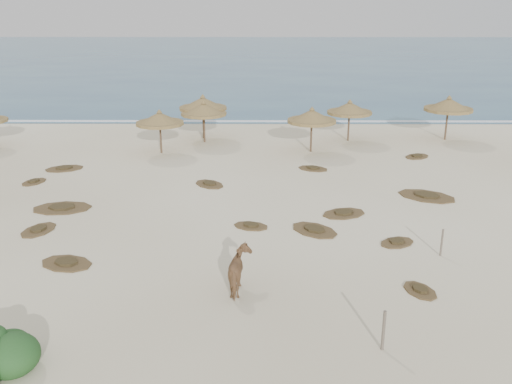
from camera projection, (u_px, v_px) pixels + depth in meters
ground at (251, 259)px, 22.70m from camera, size 160.00×160.00×0.00m
ocean at (257, 59)px, 93.55m from camera, size 200.00×100.00×0.01m
foam_line at (255, 121)px, 47.26m from camera, size 70.00×0.60×0.01m
palapa_1 at (160, 119)px, 37.11m from camera, size 3.64×3.64×2.94m
palapa_2 at (203, 104)px, 41.03m from camera, size 4.25×4.25×3.22m
palapa_3 at (204, 110)px, 39.86m from camera, size 3.35×3.35×3.01m
palapa_4 at (312, 117)px, 37.43m from camera, size 4.19×4.19×3.05m
palapa_5 at (350, 109)px, 40.31m from camera, size 3.35×3.35×2.99m
palapa_6 at (449, 105)px, 40.55m from camera, size 4.28×4.28×3.23m
horse at (240, 271)px, 19.97m from camera, size 0.84×1.84×1.55m
fence_post_near at (384, 330)px, 16.70m from camera, size 0.12×0.12×1.30m
fence_post_far at (442, 243)px, 22.80m from camera, size 0.11×0.11×1.15m
scrub_0 at (38, 230)px, 25.38m from camera, size 1.77×2.19×0.16m
scrub_1 at (62, 208)px, 27.99m from camera, size 3.03×2.11×0.16m
scrub_2 at (251, 226)px, 25.82m from camera, size 1.86×1.51×0.16m
scrub_3 at (344, 213)px, 27.29m from camera, size 2.56×2.16×0.16m
scrub_4 at (397, 242)px, 24.09m from camera, size 1.93×1.74×0.16m
scrub_5 at (427, 196)px, 29.64m from camera, size 3.55×3.19×0.16m
scrub_6 at (64, 168)px, 34.34m from camera, size 2.61×2.15×0.16m
scrub_7 at (313, 168)px, 34.33m from camera, size 2.16×1.85×0.16m
scrub_8 at (34, 182)px, 31.89m from camera, size 1.56×1.85×0.16m
scrub_9 at (314, 230)px, 25.37m from camera, size 2.69×2.70×0.16m
scrub_10 at (417, 156)px, 36.90m from camera, size 2.18×2.08×0.16m
scrub_11 at (66, 263)px, 22.23m from camera, size 2.52×2.07×0.16m
scrub_12 at (420, 290)px, 20.19m from camera, size 1.44×1.72×0.16m
scrub_13 at (209, 184)px, 31.50m from camera, size 2.22×2.26×0.16m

